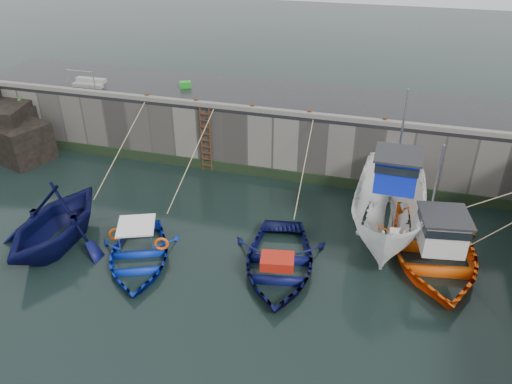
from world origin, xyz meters
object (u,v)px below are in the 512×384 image
(ladder, at_px, (206,140))
(bollard_e, at_px, (385,121))
(boat_near_white, at_px, (60,243))
(bollard_a, at_px, (147,97))
(fish_crate, at_px, (185,84))
(bollard_d, at_px, (310,113))
(boat_near_blue, at_px, (139,261))
(bollard_c, at_px, (252,107))
(boat_far_orange, at_px, (433,249))
(bollard_b, at_px, (196,102))
(boat_far_white, at_px, (390,208))
(boat_near_navy, at_px, (278,268))

(ladder, distance_m, bollard_e, 8.19)
(boat_near_white, height_order, bollard_a, bollard_a)
(fish_crate, height_order, bollard_e, fish_crate)
(fish_crate, distance_m, bollard_e, 10.21)
(boat_near_white, bearing_deg, bollard_d, 42.64)
(boat_near_blue, relative_size, fish_crate, 8.00)
(ladder, xyz_separation_m, bollard_c, (2.20, 0.34, 1.71))
(boat_far_orange, bearing_deg, bollard_a, 151.36)
(bollard_a, xyz_separation_m, bollard_d, (7.80, 0.00, 0.00))
(ladder, height_order, boat_near_blue, ladder)
(fish_crate, distance_m, bollard_b, 2.64)
(ladder, relative_size, boat_far_white, 0.44)
(ladder, height_order, boat_near_white, ladder)
(bollard_a, bearing_deg, ladder, -6.38)
(boat_far_white, bearing_deg, boat_near_navy, -136.58)
(fish_crate, bearing_deg, bollard_c, -52.39)
(boat_far_orange, height_order, bollard_d, boat_far_orange)
(fish_crate, xyz_separation_m, bollard_b, (1.48, -2.18, -0.01))
(bollard_a, xyz_separation_m, bollard_c, (5.20, 0.00, 0.00))
(boat_near_navy, relative_size, bollard_e, 18.18)
(boat_near_white, bearing_deg, boat_far_orange, 11.39)
(bollard_c, bearing_deg, bollard_e, 0.00)
(fish_crate, relative_size, bollard_a, 2.00)
(boat_near_white, distance_m, boat_far_white, 12.63)
(fish_crate, relative_size, bollard_d, 2.00)
(bollard_e, bearing_deg, boat_near_blue, -135.14)
(fish_crate, bearing_deg, boat_far_white, -52.82)
(boat_near_white, distance_m, bollard_b, 8.73)
(bollard_d, bearing_deg, fish_crate, 162.14)
(boat_near_white, distance_m, bollard_d, 11.52)
(bollard_a, bearing_deg, boat_near_white, -91.48)
(boat_near_white, height_order, bollard_b, bollard_b)
(fish_crate, xyz_separation_m, bollard_c, (4.18, -2.18, -0.01))
(fish_crate, relative_size, bollard_e, 2.00)
(ladder, bearing_deg, bollard_e, 2.40)
(boat_far_orange, xyz_separation_m, bollard_d, (-5.55, 4.65, 2.89))
(boat_far_orange, height_order, bollard_c, boat_far_orange)
(boat_far_white, distance_m, bollard_d, 5.65)
(boat_near_navy, height_order, bollard_d, bollard_d)
(bollard_a, relative_size, bollard_b, 1.00)
(ladder, xyz_separation_m, bollard_e, (8.00, 0.34, 1.71))
(boat_far_orange, xyz_separation_m, fish_crate, (-12.33, 6.83, 2.89))
(boat_near_navy, height_order, fish_crate, fish_crate)
(bollard_b, height_order, bollard_d, same)
(fish_crate, xyz_separation_m, bollard_a, (-1.02, -2.18, -0.01))
(fish_crate, relative_size, bollard_b, 2.00)
(bollard_a, xyz_separation_m, bollard_b, (2.50, 0.00, 0.00))
(boat_far_orange, bearing_deg, bollard_e, 107.40)
(boat_far_orange, bearing_deg, boat_near_white, -177.11)
(bollard_a, height_order, bollard_d, same)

